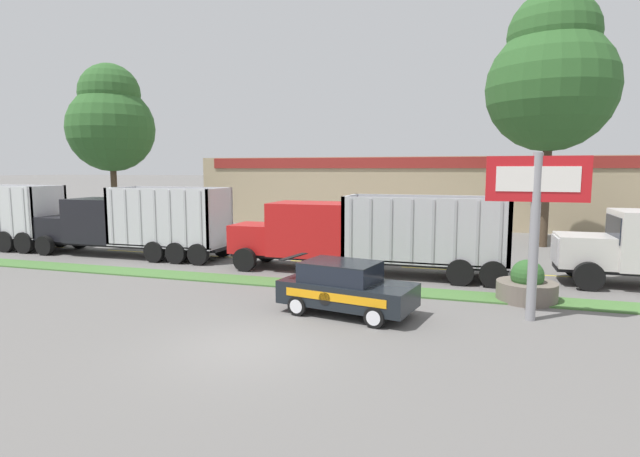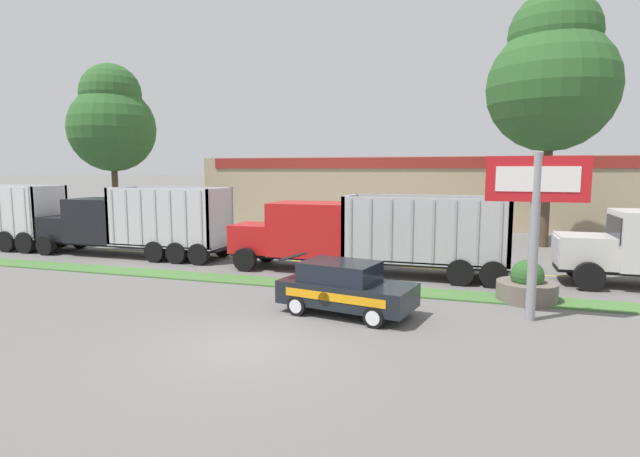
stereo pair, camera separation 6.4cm
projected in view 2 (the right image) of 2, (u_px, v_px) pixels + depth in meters
ground_plane at (245, 347)px, 12.55m from camera, size 600.00×600.00×0.00m
grass_verge at (324, 286)px, 18.99m from camera, size 120.00×1.38×0.06m
centre_line_1 at (48, 246)px, 28.81m from camera, size 2.40×0.14×0.01m
centre_line_2 at (127, 251)px, 27.21m from camera, size 2.40×0.14×0.01m
centre_line_3 at (215, 256)px, 25.60m from camera, size 2.40×0.14×0.01m
centre_line_4 at (314, 262)px, 24.00m from camera, size 2.40×0.14×0.01m
centre_line_5 at (429, 269)px, 22.39m from camera, size 2.40×0.14×0.01m
centre_line_6 at (560, 276)px, 20.79m from camera, size 2.40×0.14×0.01m
dump_truck_lead at (118, 225)px, 25.76m from camera, size 10.78×2.66×3.56m
dump_truck_trail at (338, 235)px, 21.63m from camera, size 11.90×2.71×3.34m
rally_car at (345, 287)px, 15.36m from camera, size 4.36×2.61×1.65m
store_sign_post at (536, 202)px, 14.34m from camera, size 2.80×0.28×4.92m
stone_planter at (527, 286)px, 16.86m from camera, size 1.97×1.97×1.42m
store_building_backdrop at (477, 190)px, 41.17m from camera, size 43.80×12.10×5.36m
tree_behind_left at (112, 120)px, 37.77m from camera, size 6.44×6.44×12.30m
tree_behind_centre at (552, 75)px, 27.54m from camera, size 7.00×7.00×14.17m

